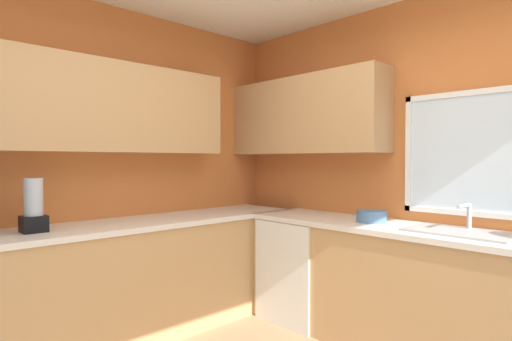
% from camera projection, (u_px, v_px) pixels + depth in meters
% --- Properties ---
extents(room_shell, '(4.06, 3.81, 2.72)m').
position_uv_depth(room_shell, '(233.00, 89.00, 2.85)').
color(room_shell, '#D17238').
rests_on(room_shell, ground_plane).
extents(counter_run_left, '(0.65, 3.42, 0.91)m').
position_uv_depth(counter_run_left, '(106.00, 285.00, 3.10)').
color(counter_run_left, tan).
rests_on(counter_run_left, ground_plane).
extents(counter_run_back, '(3.15, 0.65, 0.91)m').
position_uv_depth(counter_run_back, '(445.00, 298.00, 2.80)').
color(counter_run_back, tan).
rests_on(counter_run_back, ground_plane).
extents(dishwasher, '(0.60, 0.60, 0.87)m').
position_uv_depth(dishwasher, '(303.00, 268.00, 3.65)').
color(dishwasher, white).
rests_on(dishwasher, ground_plane).
extents(sink_assembly, '(0.65, 0.40, 0.19)m').
position_uv_depth(sink_assembly, '(460.00, 231.00, 2.72)').
color(sink_assembly, '#9EA0A5').
rests_on(sink_assembly, counter_run_back).
extents(bowl, '(0.23, 0.23, 0.09)m').
position_uv_depth(bowl, '(371.00, 216.00, 3.19)').
color(bowl, '#4C7099').
rests_on(bowl, counter_run_back).
extents(blender_appliance, '(0.15, 0.15, 0.36)m').
position_uv_depth(blender_appliance, '(33.00, 208.00, 2.75)').
color(blender_appliance, black).
rests_on(blender_appliance, counter_run_left).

